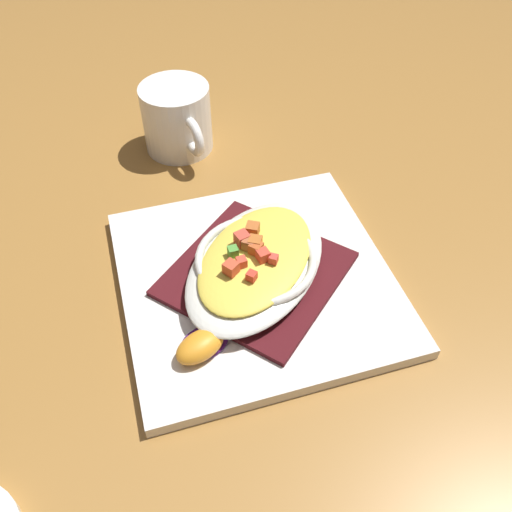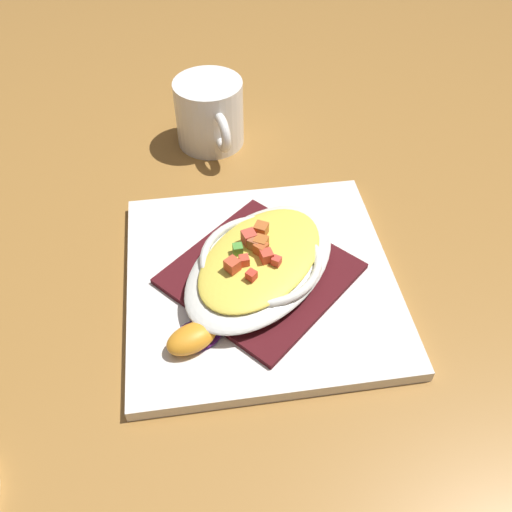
{
  "view_description": "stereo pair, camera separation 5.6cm",
  "coord_description": "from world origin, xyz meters",
  "px_view_note": "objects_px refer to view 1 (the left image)",
  "views": [
    {
      "loc": [
        -0.05,
        -0.38,
        0.45
      ],
      "look_at": [
        0.0,
        0.0,
        0.04
      ],
      "focal_mm": 38.73,
      "sensor_mm": 36.0,
      "label": 1
    },
    {
      "loc": [
        0.0,
        -0.38,
        0.45
      ],
      "look_at": [
        0.0,
        0.0,
        0.04
      ],
      "focal_mm": 38.73,
      "sensor_mm": 36.0,
      "label": 2
    }
  ],
  "objects_px": {
    "gratin_dish": "(256,261)",
    "orange_garnish": "(201,345)",
    "coffee_mug": "(178,122)",
    "square_plate": "(256,280)"
  },
  "relations": [
    {
      "from": "gratin_dish",
      "to": "coffee_mug",
      "type": "relative_size",
      "value": 1.96
    },
    {
      "from": "orange_garnish",
      "to": "coffee_mug",
      "type": "bearing_deg",
      "value": 91.21
    },
    {
      "from": "gratin_dish",
      "to": "coffee_mug",
      "type": "height_order",
      "value": "coffee_mug"
    },
    {
      "from": "gratin_dish",
      "to": "orange_garnish",
      "type": "xyz_separation_m",
      "value": [
        -0.06,
        -0.09,
        -0.01
      ]
    },
    {
      "from": "gratin_dish",
      "to": "coffee_mug",
      "type": "bearing_deg",
      "value": 105.07
    },
    {
      "from": "square_plate",
      "to": "orange_garnish",
      "type": "distance_m",
      "value": 0.11
    },
    {
      "from": "gratin_dish",
      "to": "orange_garnish",
      "type": "distance_m",
      "value": 0.11
    },
    {
      "from": "square_plate",
      "to": "orange_garnish",
      "type": "bearing_deg",
      "value": -126.23
    },
    {
      "from": "gratin_dish",
      "to": "coffee_mug",
      "type": "xyz_separation_m",
      "value": [
        -0.07,
        0.26,
        0.0
      ]
    },
    {
      "from": "gratin_dish",
      "to": "orange_garnish",
      "type": "relative_size",
      "value": 3.7
    }
  ]
}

